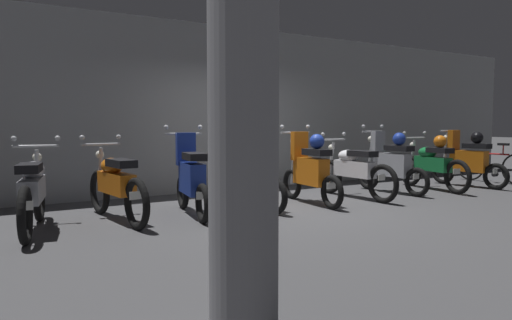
% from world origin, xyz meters
% --- Properties ---
extents(ground_plane, '(80.00, 80.00, 0.00)m').
position_xyz_m(ground_plane, '(0.00, 0.00, 0.00)').
color(ground_plane, '#424244').
extents(back_wall, '(17.21, 0.30, 3.19)m').
position_xyz_m(back_wall, '(0.00, 2.36, 1.59)').
color(back_wall, gray).
rests_on(back_wall, ground).
extents(motorbike_slot_1, '(0.63, 1.93, 1.15)m').
position_xyz_m(motorbike_slot_1, '(-3.57, 0.23, 0.49)').
color(motorbike_slot_1, black).
rests_on(motorbike_slot_1, ground).
extents(motorbike_slot_2, '(0.59, 1.94, 1.15)m').
position_xyz_m(motorbike_slot_2, '(-2.56, 0.35, 0.49)').
color(motorbike_slot_2, black).
rests_on(motorbike_slot_2, ground).
extents(motorbike_slot_3, '(0.58, 1.68, 1.29)m').
position_xyz_m(motorbike_slot_3, '(-1.53, 0.23, 0.53)').
color(motorbike_slot_3, black).
rests_on(motorbike_slot_3, ground).
extents(motorbike_slot_4, '(0.59, 1.68, 1.29)m').
position_xyz_m(motorbike_slot_4, '(-0.51, 0.27, 0.53)').
color(motorbike_slot_4, black).
rests_on(motorbike_slot_4, ground).
extents(motorbike_slot_5, '(0.59, 1.68, 1.29)m').
position_xyz_m(motorbike_slot_5, '(0.51, 0.14, 0.57)').
color(motorbike_slot_5, black).
rests_on(motorbike_slot_5, ground).
extents(motorbike_slot_6, '(0.59, 1.95, 1.15)m').
position_xyz_m(motorbike_slot_6, '(1.53, 0.23, 0.49)').
color(motorbike_slot_6, black).
rests_on(motorbike_slot_6, ground).
extents(motorbike_slot_7, '(0.59, 1.68, 1.29)m').
position_xyz_m(motorbike_slot_7, '(2.56, 0.33, 0.57)').
color(motorbike_slot_7, black).
rests_on(motorbike_slot_7, ground).
extents(motorbike_slot_8, '(0.58, 1.94, 1.15)m').
position_xyz_m(motorbike_slot_8, '(3.58, 0.21, 0.53)').
color(motorbike_slot_8, black).
rests_on(motorbike_slot_8, ground).
extents(motorbike_slot_9, '(0.56, 1.68, 1.18)m').
position_xyz_m(motorbike_slot_9, '(4.60, 0.15, 0.57)').
color(motorbike_slot_9, black).
rests_on(motorbike_slot_9, ground).
extents(bicycle, '(0.50, 1.73, 0.89)m').
position_xyz_m(bicycle, '(5.69, 0.28, 0.36)').
color(bicycle, black).
rests_on(bicycle, ground).
extents(support_pillar, '(0.41, 0.41, 3.19)m').
position_xyz_m(support_pillar, '(-2.76, -3.57, 1.59)').
color(support_pillar, gray).
rests_on(support_pillar, ground).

